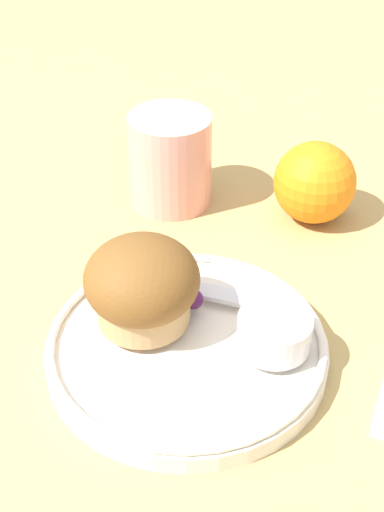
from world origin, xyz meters
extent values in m
plane|color=tan|center=(0.00, 0.00, 0.00)|extent=(3.00, 3.00, 0.00)
cylinder|color=silver|center=(0.01, -0.01, 0.01)|extent=(0.20, 0.20, 0.01)
torus|color=silver|center=(0.01, -0.01, 0.02)|extent=(0.20, 0.20, 0.01)
cylinder|color=tan|center=(-0.03, 0.00, 0.03)|extent=(0.07, 0.07, 0.03)
ellipsoid|color=brown|center=(-0.03, 0.00, 0.06)|extent=(0.08, 0.08, 0.06)
cylinder|color=silver|center=(0.07, 0.01, 0.03)|extent=(0.05, 0.05, 0.02)
cylinder|color=white|center=(0.07, 0.01, 0.04)|extent=(0.05, 0.05, 0.00)
sphere|color=#4C194C|center=(-0.01, 0.02, 0.03)|extent=(0.01, 0.01, 0.01)
sphere|color=#4C194C|center=(0.00, 0.02, 0.03)|extent=(0.01, 0.01, 0.01)
cube|color=silver|center=(0.00, 0.04, 0.02)|extent=(0.15, 0.03, 0.00)
sphere|color=orange|center=(0.04, 0.20, 0.04)|extent=(0.07, 0.07, 0.07)
cylinder|color=#E5998C|center=(-0.09, 0.18, 0.04)|extent=(0.08, 0.08, 0.09)
camera|label=1|loc=(0.15, -0.34, 0.37)|focal=50.00mm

